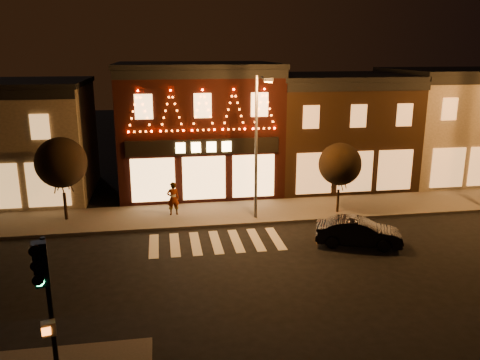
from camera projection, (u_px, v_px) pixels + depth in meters
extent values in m
plane|color=black|center=(227.00, 279.00, 20.01)|extent=(120.00, 120.00, 0.00)
cube|color=#47423D|center=(243.00, 212.00, 27.92)|extent=(44.00, 4.00, 0.15)
cube|color=black|center=(198.00, 129.00, 32.30)|extent=(10.00, 8.00, 8.00)
cube|color=black|center=(196.00, 65.00, 31.23)|extent=(10.20, 8.20, 0.30)
cube|color=black|center=(202.00, 74.00, 27.47)|extent=(10.00, 0.25, 0.50)
cube|color=black|center=(204.00, 147.00, 28.50)|extent=(9.00, 0.15, 0.90)
cube|color=#FFD87F|center=(204.00, 147.00, 28.41)|extent=(3.40, 0.08, 0.60)
cube|color=#362113|center=(334.00, 131.00, 33.90)|extent=(9.00, 8.00, 7.20)
cube|color=black|center=(337.00, 76.00, 32.93)|extent=(9.20, 8.20, 0.30)
cube|color=black|center=(360.00, 87.00, 29.17)|extent=(9.00, 0.25, 0.50)
cube|color=#665D49|center=(453.00, 126.00, 35.28)|extent=(9.00, 8.00, 7.50)
cube|color=black|center=(459.00, 71.00, 34.27)|extent=(9.20, 8.20, 0.30)
cylinder|color=black|center=(53.00, 328.00, 11.95)|extent=(0.12, 0.12, 4.74)
cube|color=black|center=(41.00, 264.00, 11.26)|extent=(0.39, 0.37, 1.08)
cylinder|color=#19FF72|center=(39.00, 281.00, 11.20)|extent=(0.23, 0.11, 0.23)
cube|color=beige|center=(49.00, 328.00, 11.72)|extent=(0.37, 0.29, 0.35)
cylinder|color=#59595E|center=(256.00, 149.00, 25.91)|extent=(0.15, 0.15, 7.70)
cylinder|color=#59595E|center=(262.00, 78.00, 24.23)|extent=(0.37, 1.53, 0.10)
cube|color=#59595E|center=(268.00, 80.00, 23.54)|extent=(0.52, 0.35, 0.17)
cube|color=orange|center=(268.00, 82.00, 23.57)|extent=(0.39, 0.25, 0.05)
cylinder|color=black|center=(65.00, 206.00, 26.42)|extent=(0.17, 0.17, 1.48)
sphere|color=black|center=(61.00, 163.00, 25.79)|extent=(2.71, 2.71, 2.71)
cylinder|color=black|center=(338.00, 201.00, 27.67)|extent=(0.14, 0.14, 1.30)
sphere|color=black|center=(340.00, 164.00, 27.11)|extent=(2.38, 2.38, 2.38)
imported|color=black|center=(358.00, 232.00, 23.27)|extent=(4.28, 2.67, 1.33)
imported|color=gray|center=(173.00, 198.00, 27.09)|extent=(0.75, 0.55, 1.89)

